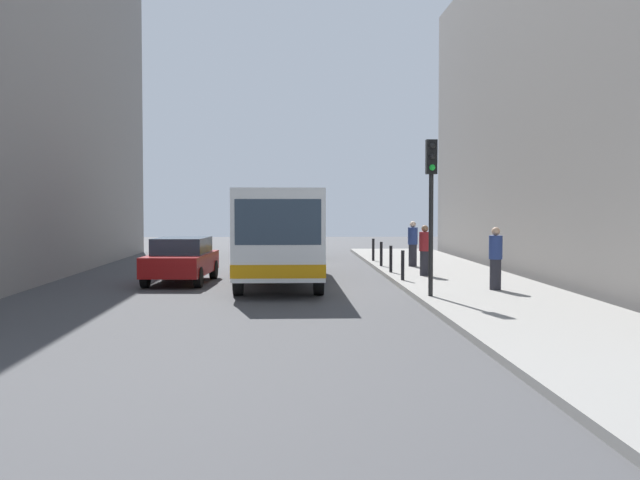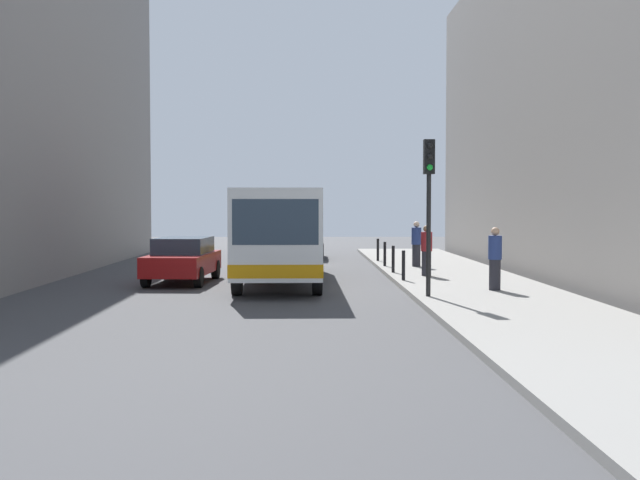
# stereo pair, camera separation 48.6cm
# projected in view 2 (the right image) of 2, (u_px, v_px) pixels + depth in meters

# --- Properties ---
(ground_plane) EXTENTS (80.00, 80.00, 0.00)m
(ground_plane) POSITION_uv_depth(u_px,v_px,m) (294.00, 291.00, 23.56)
(ground_plane) COLOR #424244
(sidewalk) EXTENTS (4.40, 40.00, 0.15)m
(sidewalk) POSITION_uv_depth(u_px,v_px,m) (477.00, 288.00, 23.67)
(sidewalk) COLOR gray
(sidewalk) RESTS_ON ground
(building_right) EXTENTS (7.00, 32.00, 12.70)m
(building_right) POSITION_uv_depth(u_px,v_px,m) (629.00, 94.00, 27.51)
(building_right) COLOR gray
(building_right) RESTS_ON ground
(bus) EXTENTS (2.60, 11.04, 3.00)m
(bus) POSITION_uv_depth(u_px,v_px,m) (280.00, 230.00, 26.49)
(bus) COLOR white
(bus) RESTS_ON ground
(car_beside_bus) EXTENTS (2.09, 4.51, 1.48)m
(car_beside_bus) POSITION_uv_depth(u_px,v_px,m) (183.00, 259.00, 26.12)
(car_beside_bus) COLOR maroon
(car_beside_bus) RESTS_ON ground
(car_behind_bus) EXTENTS (1.97, 4.45, 1.48)m
(car_behind_bus) POSITION_uv_depth(u_px,v_px,m) (304.00, 242.00, 37.91)
(car_behind_bus) COLOR black
(car_behind_bus) RESTS_ON ground
(traffic_light) EXTENTS (0.28, 0.33, 4.10)m
(traffic_light) POSITION_uv_depth(u_px,v_px,m) (429.00, 187.00, 20.84)
(traffic_light) COLOR black
(traffic_light) RESTS_ON sidewalk
(bollard_near) EXTENTS (0.11, 0.11, 0.95)m
(bollard_near) POSITION_uv_depth(u_px,v_px,m) (403.00, 265.00, 25.39)
(bollard_near) COLOR black
(bollard_near) RESTS_ON sidewalk
(bollard_mid) EXTENTS (0.11, 0.11, 0.95)m
(bollard_mid) POSITION_uv_depth(u_px,v_px,m) (393.00, 259.00, 28.33)
(bollard_mid) COLOR black
(bollard_mid) RESTS_ON sidewalk
(bollard_far) EXTENTS (0.11, 0.11, 0.95)m
(bollard_far) POSITION_uv_depth(u_px,v_px,m) (385.00, 254.00, 31.27)
(bollard_far) COLOR black
(bollard_far) RESTS_ON sidewalk
(bollard_farthest) EXTENTS (0.11, 0.11, 0.95)m
(bollard_farthest) POSITION_uv_depth(u_px,v_px,m) (378.00, 250.00, 34.21)
(bollard_farthest) COLOR black
(bollard_farthest) RESTS_ON sidewalk
(pedestrian_near_signal) EXTENTS (0.38, 0.38, 1.77)m
(pedestrian_near_signal) POSITION_uv_depth(u_px,v_px,m) (495.00, 259.00, 22.44)
(pedestrian_near_signal) COLOR #26262D
(pedestrian_near_signal) RESTS_ON sidewalk
(pedestrian_mid_sidewalk) EXTENTS (0.38, 0.38, 1.71)m
(pedestrian_mid_sidewalk) POSITION_uv_depth(u_px,v_px,m) (427.00, 251.00, 26.97)
(pedestrian_mid_sidewalk) COLOR #26262D
(pedestrian_mid_sidewalk) RESTS_ON sidewalk
(pedestrian_far_sidewalk) EXTENTS (0.38, 0.38, 1.75)m
(pedestrian_far_sidewalk) POSITION_uv_depth(u_px,v_px,m) (416.00, 244.00, 31.05)
(pedestrian_far_sidewalk) COLOR #26262D
(pedestrian_far_sidewalk) RESTS_ON sidewalk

